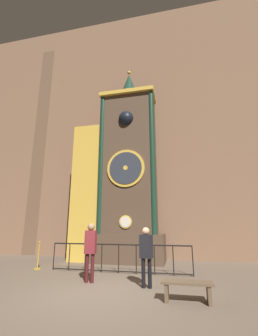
% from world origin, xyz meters
% --- Properties ---
extents(ground_plane, '(28.00, 28.00, 0.00)m').
position_xyz_m(ground_plane, '(0.00, 0.00, 0.00)').
color(ground_plane, brown).
extents(cathedral_back_wall, '(24.00, 0.32, 15.50)m').
position_xyz_m(cathedral_back_wall, '(-0.09, 6.30, 7.74)').
color(cathedral_back_wall, '#846047').
rests_on(cathedral_back_wall, ground_plane).
extents(clock_tower, '(4.58, 1.83, 10.28)m').
position_xyz_m(clock_tower, '(-0.85, 4.87, 4.17)').
color(clock_tower, brown).
rests_on(clock_tower, ground_plane).
extents(railing_fence, '(5.32, 0.05, 1.01)m').
position_xyz_m(railing_fence, '(-0.19, 2.52, 0.56)').
color(railing_fence, black).
rests_on(railing_fence, ground_plane).
extents(visitor_near, '(0.36, 0.25, 1.75)m').
position_xyz_m(visitor_near, '(-0.69, 0.98, 1.06)').
color(visitor_near, '#461518').
rests_on(visitor_near, ground_plane).
extents(visitor_far, '(0.39, 0.31, 1.63)m').
position_xyz_m(visitor_far, '(1.11, 0.77, 0.99)').
color(visitor_far, black).
rests_on(visitor_far, ground_plane).
extents(stanchion_post, '(0.28, 0.28, 1.06)m').
position_xyz_m(stanchion_post, '(-3.49, 2.47, 0.35)').
color(stanchion_post, '#B28E33').
rests_on(stanchion_post, ground_plane).
extents(visitor_bench, '(1.18, 0.40, 0.44)m').
position_xyz_m(visitor_bench, '(2.19, -0.20, 0.31)').
color(visitor_bench, brown).
rests_on(visitor_bench, ground_plane).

